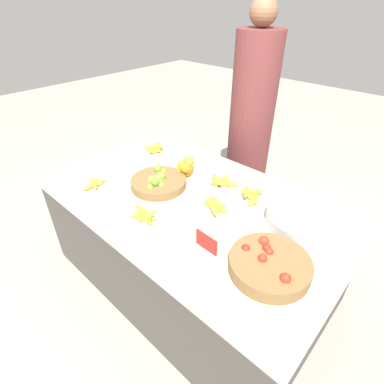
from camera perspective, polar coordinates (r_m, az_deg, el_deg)
name	(u,v)px	position (r m, az deg, el deg)	size (l,w,h in m)	color
ground_plane	(192,275)	(2.31, 0.00, -15.57)	(12.00, 12.00, 0.00)	#A39E93
market_table	(192,241)	(2.06, 0.00, -9.24)	(1.87, 1.14, 0.70)	#4C4742
lime_bowl	(158,182)	(1.95, -6.47, 1.93)	(0.36, 0.36, 0.10)	olive
tomato_basket	(269,264)	(1.43, 14.43, -13.21)	(0.37, 0.37, 0.10)	olive
orange_pile	(185,168)	(2.06, -1.27, 4.68)	(0.18, 0.15, 0.13)	orange
metal_bowl	(303,219)	(1.73, 20.32, -4.90)	(0.39, 0.39, 0.07)	silver
price_sign	(206,242)	(1.47, 2.76, -9.55)	(0.13, 0.01, 0.09)	red
banana_bunch_middle_right	(215,205)	(1.75, 4.41, -2.43)	(0.18, 0.18, 0.06)	yellow
banana_bunch_front_right	(154,149)	(2.41, -7.21, 8.22)	(0.15, 0.16, 0.06)	yellow
banana_bunch_front_center	(95,183)	(2.06, -18.05, 1.57)	(0.14, 0.18, 0.03)	yellow
banana_bunch_front_left	(144,215)	(1.69, -9.10, -4.27)	(0.17, 0.15, 0.06)	yellow
banana_bunch_back_center	(222,182)	(1.96, 5.82, 1.98)	(0.19, 0.15, 0.06)	yellow
banana_bunch_middle_left	(251,195)	(1.85, 11.18, -0.62)	(0.17, 0.17, 0.06)	yellow
vendor_person	(250,127)	(2.62, 11.06, 11.97)	(0.36, 0.36, 1.74)	brown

